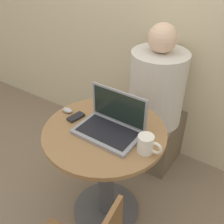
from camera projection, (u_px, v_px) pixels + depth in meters
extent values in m
plane|color=#7F6B56|center=(106.00, 209.00, 1.87)|extent=(12.00, 12.00, 0.00)
cylinder|color=#4C4C51|center=(106.00, 208.00, 1.87)|extent=(0.46, 0.46, 0.02)
cylinder|color=#4C4C51|center=(105.00, 175.00, 1.67)|extent=(0.10, 0.10, 0.68)
cylinder|color=olive|center=(105.00, 132.00, 1.47)|extent=(0.70, 0.70, 0.02)
cube|color=gray|center=(107.00, 133.00, 1.43)|extent=(0.36, 0.23, 0.02)
cube|color=black|center=(107.00, 131.00, 1.42)|extent=(0.31, 0.18, 0.00)
cube|color=gray|center=(119.00, 107.00, 1.44)|extent=(0.35, 0.02, 0.20)
cube|color=black|center=(118.00, 107.00, 1.43)|extent=(0.32, 0.01, 0.18)
cube|color=black|center=(76.00, 117.00, 1.55)|extent=(0.07, 0.11, 0.02)
ellipsoid|color=#B2B2B7|center=(67.00, 110.00, 1.60)|extent=(0.07, 0.04, 0.03)
cylinder|color=white|center=(146.00, 144.00, 1.29)|extent=(0.08, 0.08, 0.10)
torus|color=white|center=(156.00, 148.00, 1.27)|extent=(0.07, 0.01, 0.07)
cube|color=brown|center=(159.00, 132.00, 2.24)|extent=(0.39, 0.56, 0.45)
cylinder|color=beige|center=(157.00, 88.00, 1.87)|extent=(0.39, 0.39, 0.54)
sphere|color=beige|center=(163.00, 38.00, 1.66)|extent=(0.19, 0.19, 0.19)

